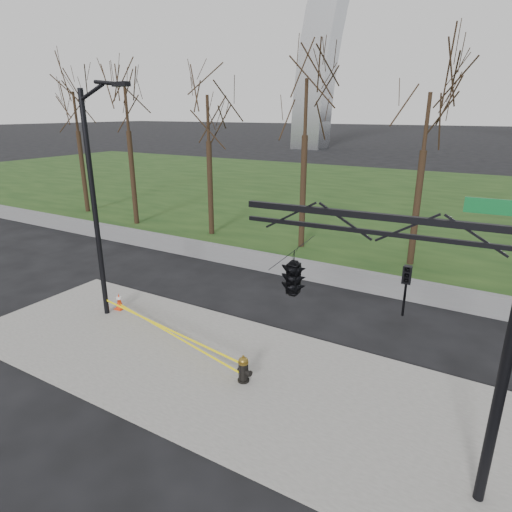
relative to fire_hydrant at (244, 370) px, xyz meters
The scene contains 10 objects.
ground 1.01m from the fire_hydrant, 163.72° to the left, with size 500.00×500.00×0.00m, color black.
sidewalk 0.99m from the fire_hydrant, 163.72° to the left, with size 18.00×6.00×0.10m, color slate.
grass_strip 30.27m from the fire_hydrant, 91.63° to the left, with size 120.00×40.00×0.06m, color #183413.
guardrail 8.30m from the fire_hydrant, 95.94° to the left, with size 60.00×0.30×0.90m, color #59595B.
tree_row 13.10m from the fire_hydrant, 81.19° to the left, with size 51.52×4.00×9.44m.
fire_hydrant is the anchor object (origin of this frame).
traffic_cone 6.78m from the fire_hydrant, 166.45° to the left, with size 0.36×0.36×0.64m.
street_light 7.83m from the fire_hydrant, behind, with size 2.39×0.37×8.21m.
traffic_signal_mast 4.76m from the fire_hydrant, 23.23° to the right, with size 5.09×2.52×6.00m.
caution_tape 3.40m from the fire_hydrant, 168.64° to the left, with size 6.72×1.59×0.42m.
Camera 1 is at (6.41, -9.06, 7.30)m, focal length 30.40 mm.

